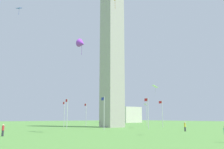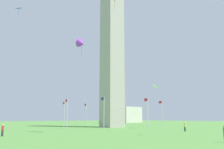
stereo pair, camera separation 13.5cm
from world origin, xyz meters
name	(u,v)px [view 1 (the left image)]	position (x,y,z in m)	size (l,w,h in m)	color
ground_plane	(112,127)	(0.00, 0.00, 0.00)	(260.00, 260.00, 0.00)	#548C3D
obelisk_monument	(112,46)	(0.00, 0.00, 22.79)	(5.01, 5.01, 45.57)	#A8A399
flagpole_n	(86,113)	(13.48, 0.00, 3.91)	(1.12, 0.14, 7.07)	silver
flagpole_ne	(64,113)	(9.55, 9.48, 3.91)	(1.12, 0.14, 7.07)	silver
flagpole_e	(67,112)	(0.07, 13.41, 3.91)	(1.12, 0.14, 7.07)	silver
flagpole_se	(104,111)	(-9.41, 9.48, 3.91)	(1.12, 0.14, 7.07)	silver
flagpole_s	(148,112)	(-13.34, 0.00, 3.91)	(1.12, 0.14, 7.07)	silver
flagpole_sw	(162,112)	(-9.41, -9.48, 3.91)	(1.12, 0.14, 7.07)	silver
flagpole_w	(147,113)	(0.07, -13.41, 3.91)	(1.12, 0.14, 7.07)	silver
flagpole_nw	(117,113)	(9.55, -9.48, 3.91)	(1.12, 0.14, 7.07)	silver
person_yellow_shirt	(185,127)	(-23.30, 0.42, 0.87)	(0.32, 0.32, 1.74)	#2D2D38
person_red_shirt	(3,130)	(-14.96, 30.88, 0.83)	(0.32, 0.32, 1.67)	#2D2D38
kite_purple_delta	(82,43)	(-15.56, 18.92, 15.72)	(2.17, 1.92, 3.12)	purple
kite_blue_diamond	(19,8)	(-1.07, 26.35, 25.91)	(1.48, 1.46, 1.75)	blue
kite_white_diamond	(155,87)	(-11.46, -4.80, 10.20)	(1.77, 1.69, 2.30)	white
distant_building	(122,115)	(48.08, -43.97, 4.03)	(19.53, 11.11, 8.06)	beige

